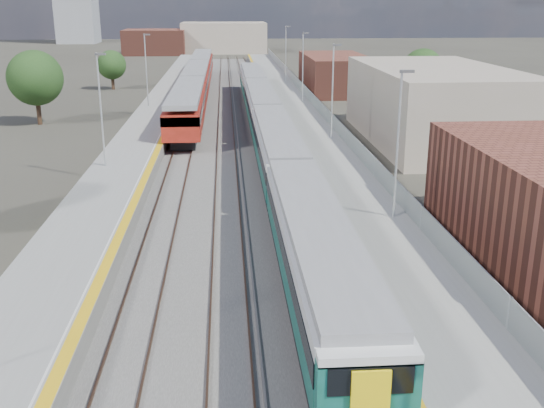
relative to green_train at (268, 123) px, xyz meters
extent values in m
plane|color=#47443A|center=(-1.50, 6.91, -2.13)|extent=(320.00, 320.00, 0.00)
cube|color=#565451|center=(-3.75, 9.41, -2.10)|extent=(10.50, 155.00, 0.06)
cube|color=#4C3323|center=(-0.72, 11.91, -2.02)|extent=(0.07, 160.00, 0.14)
cube|color=#4C3323|center=(0.72, 11.91, -2.02)|extent=(0.07, 160.00, 0.14)
cube|color=#4C3323|center=(-4.22, 11.91, -2.02)|extent=(0.07, 160.00, 0.14)
cube|color=#4C3323|center=(-2.78, 11.91, -2.02)|extent=(0.07, 160.00, 0.14)
cube|color=#4C3323|center=(-7.72, 11.91, -2.02)|extent=(0.07, 160.00, 0.14)
cube|color=#4C3323|center=(-6.28, 11.91, -2.02)|extent=(0.07, 160.00, 0.14)
cube|color=gray|center=(-1.05, 11.91, -2.03)|extent=(0.08, 160.00, 0.10)
cube|color=gray|center=(-2.45, 11.91, -2.03)|extent=(0.08, 160.00, 0.10)
cube|color=slate|center=(3.75, 9.41, -1.63)|extent=(4.70, 155.00, 1.00)
cube|color=gray|center=(3.75, 9.41, -1.12)|extent=(4.70, 155.00, 0.03)
cube|color=gold|center=(1.65, 9.41, -1.10)|extent=(0.40, 155.00, 0.01)
cube|color=gray|center=(5.95, 9.41, -0.53)|extent=(0.06, 155.00, 1.20)
cylinder|color=#9EA0A3|center=(5.10, -21.09, 2.64)|extent=(0.12, 0.12, 7.50)
cube|color=#4C4C4F|center=(5.35, -21.09, 6.29)|extent=(0.70, 0.18, 0.14)
cylinder|color=#9EA0A3|center=(5.10, -1.09, 2.64)|extent=(0.12, 0.12, 7.50)
cube|color=#4C4C4F|center=(5.35, -1.09, 6.29)|extent=(0.70, 0.18, 0.14)
cylinder|color=#9EA0A3|center=(5.10, 18.91, 2.64)|extent=(0.12, 0.12, 7.50)
cube|color=#4C4C4F|center=(5.35, 18.91, 6.29)|extent=(0.70, 0.18, 0.14)
cylinder|color=#9EA0A3|center=(5.10, 38.91, 2.64)|extent=(0.12, 0.12, 7.50)
cube|color=#4C4C4F|center=(5.35, 38.91, 6.29)|extent=(0.70, 0.18, 0.14)
cube|color=slate|center=(-10.55, 9.41, -1.63)|extent=(4.30, 155.00, 1.00)
cube|color=gray|center=(-10.55, 9.41, -1.12)|extent=(4.30, 155.00, 0.03)
cube|color=gold|center=(-8.65, 9.41, -1.10)|extent=(0.45, 155.00, 0.01)
cube|color=silver|center=(-9.00, 9.41, -1.10)|extent=(0.08, 155.00, 0.01)
cylinder|color=#9EA0A3|center=(-11.70, -9.09, 2.64)|extent=(0.12, 0.12, 7.50)
cube|color=#4C4C4F|center=(-11.45, -9.09, 6.29)|extent=(0.70, 0.18, 0.14)
cylinder|color=#9EA0A3|center=(-11.70, 16.91, 2.64)|extent=(0.12, 0.12, 7.50)
cube|color=#4C4C4F|center=(-11.45, 16.91, 6.29)|extent=(0.70, 0.18, 0.14)
cube|color=tan|center=(14.50, 1.91, 1.07)|extent=(11.00, 22.00, 6.40)
cube|color=brown|center=(11.50, 34.91, 0.27)|extent=(8.00, 18.00, 4.80)
cube|color=tan|center=(-3.50, 106.91, 1.37)|extent=(20.00, 14.00, 7.00)
cube|color=brown|center=(-19.50, 101.91, 0.67)|extent=(14.00, 12.00, 5.60)
cube|color=black|center=(0.00, -28.43, -1.29)|extent=(2.59, 18.59, 0.44)
cube|color=#0F5039|center=(0.00, -28.43, -0.53)|extent=(2.69, 18.59, 1.09)
cube|color=black|center=(0.00, -28.43, 0.33)|extent=(2.75, 18.59, 0.74)
cube|color=silver|center=(0.00, -28.43, 0.92)|extent=(2.69, 18.59, 0.46)
cube|color=gray|center=(0.00, -28.43, 1.32)|extent=(2.38, 18.59, 0.38)
cube|color=black|center=(0.00, -9.34, -1.29)|extent=(2.59, 18.59, 0.44)
cube|color=#0F5039|center=(0.00, -9.34, -0.53)|extent=(2.69, 18.59, 1.09)
cube|color=black|center=(0.00, -9.34, 0.33)|extent=(2.75, 18.59, 0.74)
cube|color=silver|center=(0.00, -9.34, 0.92)|extent=(2.69, 18.59, 0.46)
cube|color=gray|center=(0.00, -9.34, 1.32)|extent=(2.38, 18.59, 0.38)
cube|color=black|center=(0.00, 9.75, -1.29)|extent=(2.59, 18.59, 0.44)
cube|color=#0F5039|center=(0.00, 9.75, -0.53)|extent=(2.69, 18.59, 1.09)
cube|color=black|center=(0.00, 9.75, 0.33)|extent=(2.75, 18.59, 0.74)
cube|color=silver|center=(0.00, 9.75, 0.92)|extent=(2.69, 18.59, 0.46)
cube|color=gray|center=(0.00, 9.75, 1.32)|extent=(2.38, 18.59, 0.38)
cube|color=black|center=(0.00, 28.85, -1.29)|extent=(2.59, 18.59, 0.44)
cube|color=#0F5039|center=(0.00, 28.85, -0.53)|extent=(2.69, 18.59, 1.09)
cube|color=black|center=(0.00, 28.85, 0.33)|extent=(2.75, 18.59, 0.74)
cube|color=silver|center=(0.00, 28.85, 0.92)|extent=(2.69, 18.59, 0.46)
cube|color=gray|center=(0.00, 28.85, 1.32)|extent=(2.38, 18.59, 0.38)
cube|color=#0F5039|center=(0.00, -37.97, -0.08)|extent=(2.67, 0.57, 2.00)
cube|color=black|center=(0.00, -38.27, 0.49)|extent=(2.19, 0.06, 0.76)
cube|color=yellow|center=(0.00, -38.32, -0.17)|extent=(1.00, 0.10, 2.00)
cube|color=black|center=(-7.00, 7.61, -1.62)|extent=(2.05, 17.41, 0.71)
cube|color=maroon|center=(-7.00, 7.61, 0.08)|extent=(3.02, 20.48, 2.16)
cube|color=black|center=(-7.00, 7.61, 0.62)|extent=(3.08, 20.48, 0.75)
cube|color=gray|center=(-7.00, 7.61, 1.70)|extent=(2.69, 20.48, 0.43)
cube|color=black|center=(-7.00, 28.60, -1.62)|extent=(2.05, 17.41, 0.71)
cube|color=maroon|center=(-7.00, 28.60, 0.08)|extent=(3.02, 20.48, 2.16)
cube|color=black|center=(-7.00, 28.60, 0.62)|extent=(3.08, 20.48, 0.75)
cube|color=gray|center=(-7.00, 28.60, 1.70)|extent=(2.69, 20.48, 0.43)
cube|color=black|center=(-7.00, 49.58, -1.62)|extent=(2.05, 17.41, 0.71)
cube|color=maroon|center=(-7.00, 49.58, 0.08)|extent=(3.02, 20.48, 2.16)
cube|color=black|center=(-7.00, 49.58, 0.62)|extent=(3.08, 20.48, 0.75)
cube|color=gray|center=(-7.00, 49.58, 1.70)|extent=(2.69, 20.48, 0.43)
cylinder|color=#382619|center=(-21.92, 12.43, -0.86)|extent=(0.44, 0.44, 2.54)
sphere|color=#1B3C17|center=(-21.92, 12.43, 2.45)|extent=(5.35, 5.35, 5.35)
cylinder|color=#382619|center=(-19.03, 38.89, -1.19)|extent=(0.44, 0.44, 1.87)
sphere|color=#1B3C17|center=(-19.03, 38.89, 1.25)|extent=(3.95, 3.95, 3.95)
cylinder|color=#382619|center=(19.74, 22.69, -0.99)|extent=(0.44, 0.44, 2.27)
sphere|color=#1B3C17|center=(19.74, 22.69, 1.97)|extent=(4.79, 4.79, 4.79)
camera|label=1|loc=(-3.45, -51.77, 9.48)|focal=42.00mm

